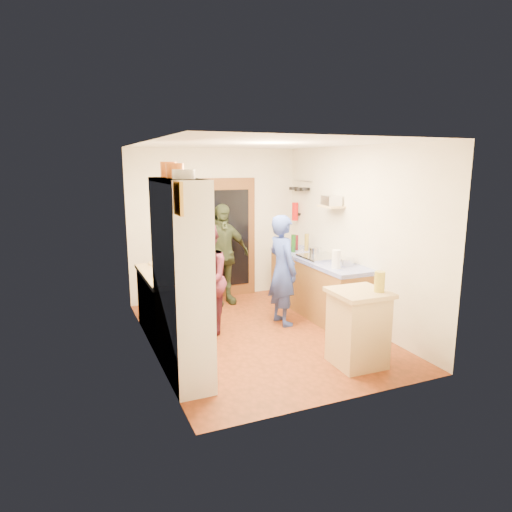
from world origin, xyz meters
TOP-DOWN VIEW (x-y plane):
  - floor at (0.00, 0.00)m, footprint 3.00×4.00m
  - ceiling at (0.00, 0.00)m, footprint 3.00×4.00m
  - wall_back at (0.00, 2.01)m, footprint 3.00×0.02m
  - wall_front at (0.00, -2.01)m, footprint 3.00×0.02m
  - wall_left at (-1.51, 0.00)m, footprint 0.02×4.00m
  - wall_right at (1.51, 0.00)m, footprint 0.02×4.00m
  - door_frame at (0.25, 1.97)m, footprint 0.95×0.06m
  - door_glass at (0.25, 1.94)m, footprint 0.70×0.02m
  - hutch_body at (-1.30, -0.80)m, footprint 0.40×1.20m
  - hutch_top_shelf at (-1.30, -0.80)m, footprint 0.40×1.14m
  - plate_stack at (-1.30, -1.06)m, footprint 0.23×0.23m
  - orange_pot_a at (-1.30, -0.69)m, footprint 0.19×0.19m
  - orange_pot_b at (-1.30, -0.40)m, footprint 0.19×0.19m
  - left_counter_base at (-1.20, 0.45)m, footprint 0.60×1.40m
  - left_counter_top at (-1.20, 0.45)m, footprint 0.64×1.44m
  - toaster at (-1.15, 0.05)m, footprint 0.24×0.18m
  - kettle at (-1.25, 0.27)m, footprint 0.18×0.18m
  - orange_bowl at (-1.12, 0.52)m, footprint 0.22×0.22m
  - chopping_board at (-1.18, 1.03)m, footprint 0.32×0.25m
  - right_counter_base at (1.20, 0.50)m, footprint 0.60×2.20m
  - right_counter_top at (1.20, 0.50)m, footprint 0.62×2.22m
  - hob at (1.20, 0.45)m, footprint 0.55×0.58m
  - pot_on_hob at (1.15, 0.51)m, footprint 0.19×0.19m
  - bottle_a at (1.05, 1.06)m, footprint 0.09×0.09m
  - bottle_b at (1.18, 1.20)m, footprint 0.07×0.07m
  - bottle_c at (1.31, 1.08)m, footprint 0.09×0.09m
  - paper_towel at (1.05, -0.23)m, footprint 0.14×0.14m
  - mixing_bowl at (1.30, -0.09)m, footprint 0.27×0.27m
  - island_base at (0.66, -1.34)m, footprint 0.56×0.56m
  - island_top at (0.66, -1.34)m, footprint 0.63×0.63m
  - cutting_board at (0.61, -1.29)m, footprint 0.36×0.29m
  - oil_jar at (0.84, -1.46)m, footprint 0.12×0.12m
  - pan_rail at (1.46, 1.52)m, footprint 0.02×0.65m
  - pan_hang_a at (1.40, 1.35)m, footprint 0.18×0.18m
  - pan_hang_b at (1.40, 1.55)m, footprint 0.16×0.16m
  - pan_hang_c at (1.40, 1.75)m, footprint 0.17×0.17m
  - wall_shelf at (1.37, 0.45)m, footprint 0.26×0.42m
  - radio at (1.37, 0.45)m, footprint 0.25×0.32m
  - ext_bracket at (1.47, 1.70)m, footprint 0.06×0.10m
  - fire_extinguisher at (1.41, 1.70)m, footprint 0.11×0.11m
  - picture_frame at (-1.48, -1.55)m, footprint 0.03×0.25m
  - person_hob at (0.50, 0.27)m, footprint 0.43×0.62m
  - person_left at (-0.66, 0.34)m, footprint 0.75×0.88m
  - person_back at (-0.03, 1.57)m, footprint 1.03×0.51m

SIDE VIEW (x-z plane):
  - floor at x=0.00m, z-range -0.02..0.00m
  - right_counter_base at x=1.20m, z-range 0.00..0.84m
  - left_counter_base at x=-1.20m, z-range 0.00..0.85m
  - island_base at x=0.66m, z-range 0.00..0.86m
  - person_left at x=-0.66m, z-range 0.00..1.56m
  - person_hob at x=0.50m, z-range 0.00..1.63m
  - person_back at x=-0.03m, z-range 0.00..1.70m
  - right_counter_top at x=1.20m, z-range 0.84..0.90m
  - left_counter_top at x=-1.20m, z-range 0.85..0.90m
  - island_top at x=0.66m, z-range 0.86..0.91m
  - cutting_board at x=0.61m, z-range 0.89..0.91m
  - chopping_board at x=-1.18m, z-range 0.90..0.92m
  - hob at x=1.20m, z-range 0.90..0.94m
  - orange_bowl at x=-1.12m, z-range 0.90..0.99m
  - mixing_bowl at x=1.30m, z-range 0.90..1.00m
  - toaster at x=-1.15m, z-range 0.90..1.06m
  - kettle at x=-1.25m, z-range 0.90..1.07m
  - pot_on_hob at x=1.15m, z-range 0.94..1.07m
  - bottle_b at x=1.18m, z-range 0.90..1.16m
  - oil_jar at x=0.84m, z-range 0.91..1.15m
  - paper_towel at x=1.05m, z-range 0.90..1.16m
  - bottle_c at x=1.31m, z-range 0.90..1.19m
  - bottle_a at x=1.05m, z-range 0.90..1.20m
  - door_frame at x=0.25m, z-range 0.00..2.10m
  - door_glass at x=0.25m, z-range 0.20..1.90m
  - hutch_body at x=-1.30m, z-range 0.00..2.20m
  - wall_back at x=0.00m, z-range 0.00..2.60m
  - wall_front at x=0.00m, z-range 0.00..2.60m
  - wall_left at x=-1.51m, z-range 0.00..2.60m
  - wall_right at x=1.51m, z-range 0.00..2.60m
  - ext_bracket at x=1.47m, z-range 1.43..1.47m
  - fire_extinguisher at x=1.41m, z-range 1.34..1.66m
  - wall_shelf at x=1.37m, z-range 1.69..1.71m
  - radio at x=1.37m, z-range 1.72..1.86m
  - pan_hang_b at x=1.40m, z-range 1.88..1.92m
  - pan_hang_c at x=1.40m, z-range 1.89..1.93m
  - pan_hang_a at x=1.40m, z-range 1.90..1.94m
  - pan_rail at x=1.46m, z-range 2.04..2.06m
  - picture_frame at x=-1.48m, z-range 1.90..2.20m
  - hutch_top_shelf at x=-1.30m, z-range 2.16..2.20m
  - plate_stack at x=-1.30m, z-range 2.20..2.29m
  - orange_pot_a at x=-1.30m, z-range 2.20..2.35m
  - orange_pot_b at x=-1.30m, z-range 2.20..2.37m
  - ceiling at x=0.00m, z-range 2.60..2.62m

